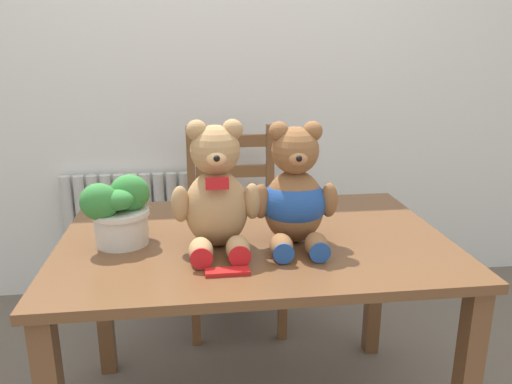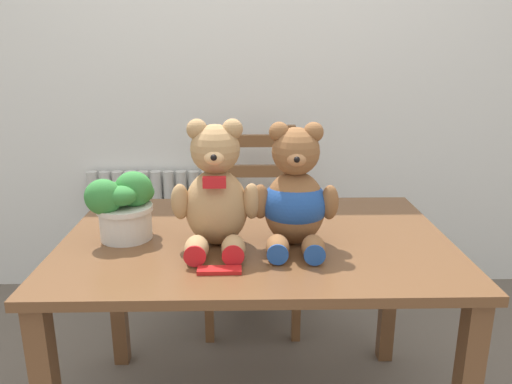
% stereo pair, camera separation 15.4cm
% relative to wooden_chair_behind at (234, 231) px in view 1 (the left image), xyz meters
% --- Properties ---
extents(wall_back, '(8.00, 0.04, 2.60)m').
position_rel_wooden_chair_behind_xyz_m(wall_back, '(0.00, 0.36, 0.85)').
color(wall_back, silver).
rests_on(wall_back, ground_plane).
extents(radiator, '(0.82, 0.10, 0.68)m').
position_rel_wooden_chair_behind_xyz_m(radiator, '(-0.48, 0.29, -0.14)').
color(radiator, beige).
rests_on(radiator, ground_plane).
extents(dining_table, '(1.25, 0.85, 0.73)m').
position_rel_wooden_chair_behind_xyz_m(dining_table, '(0.00, -0.79, 0.18)').
color(dining_table, brown).
rests_on(dining_table, ground_plane).
extents(wooden_chair_behind, '(0.44, 0.45, 0.95)m').
position_rel_wooden_chair_behind_xyz_m(wooden_chair_behind, '(0.00, 0.00, 0.00)').
color(wooden_chair_behind, brown).
rests_on(wooden_chair_behind, ground_plane).
extents(teddy_bear_left, '(0.27, 0.27, 0.40)m').
position_rel_wooden_chair_behind_xyz_m(teddy_bear_left, '(-0.12, -0.86, 0.45)').
color(teddy_bear_left, tan).
rests_on(teddy_bear_left, dining_table).
extents(teddy_bear_right, '(0.27, 0.28, 0.39)m').
position_rel_wooden_chair_behind_xyz_m(teddy_bear_right, '(0.12, -0.85, 0.43)').
color(teddy_bear_right, brown).
rests_on(teddy_bear_right, dining_table).
extents(potted_plant, '(0.20, 0.20, 0.22)m').
position_rel_wooden_chair_behind_xyz_m(potted_plant, '(-0.42, -0.79, 0.39)').
color(potted_plant, beige).
rests_on(potted_plant, dining_table).
extents(chocolate_bar, '(0.12, 0.04, 0.01)m').
position_rel_wooden_chair_behind_xyz_m(chocolate_bar, '(-0.10, -1.06, 0.28)').
color(chocolate_bar, red).
rests_on(chocolate_bar, dining_table).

